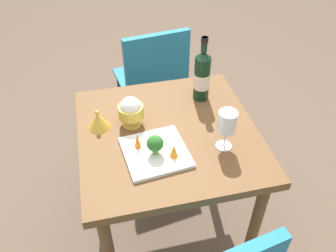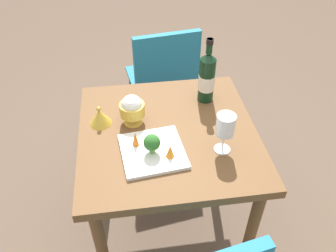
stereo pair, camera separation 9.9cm
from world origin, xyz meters
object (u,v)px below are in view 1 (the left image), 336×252
wine_glass (227,123)px  carrot_garnish_left (137,141)px  wine_bottle (202,76)px  broccoli_floret (155,144)px  rice_bowl_lid (98,121)px  carrot_garnish_right (174,151)px  serving_plate (156,152)px  chair_near_window (154,76)px  rice_bowl (131,111)px

wine_glass → carrot_garnish_left: bearing=170.1°
wine_bottle → wine_glass: 0.35m
wine_bottle → broccoli_floret: size_ratio=3.72×
wine_bottle → rice_bowl_lid: bearing=-167.2°
wine_glass → rice_bowl_lid: wine_glass is taller
rice_bowl_lid → carrot_garnish_right: 0.38m
broccoli_floret → serving_plate: bearing=77.1°
broccoli_floret → carrot_garnish_right: broccoli_floret is taller
chair_near_window → carrot_garnish_left: size_ratio=12.63×
serving_plate → carrot_garnish_left: bearing=148.4°
serving_plate → carrot_garnish_right: size_ratio=4.73×
wine_glass → rice_bowl: 0.42m
chair_near_window → carrot_garnish_right: 0.95m
rice_bowl_lid → serving_plate: (0.21, -0.22, -0.03)m
carrot_garnish_left → chair_near_window: bearing=74.9°
rice_bowl → broccoli_floret: bearing=-73.4°
rice_bowl → carrot_garnish_left: bearing=-89.6°
wine_glass → chair_near_window: bearing=98.1°
serving_plate → wine_glass: bearing=-4.2°
rice_bowl_lid → broccoli_floret: 0.31m
wine_glass → rice_bowl: (-0.35, 0.22, -0.05)m
rice_bowl → broccoli_floret: rice_bowl is taller
rice_bowl_lid → carrot_garnish_right: bearing=-43.4°
serving_plate → rice_bowl_lid: bearing=134.3°
rice_bowl_lid → carrot_garnish_left: (0.14, -0.18, 0.01)m
wine_bottle → rice_bowl: bearing=-160.8°
serving_plate → broccoli_floret: 0.06m
serving_plate → broccoli_floret: bearing=-102.9°
wine_glass → rice_bowl: bearing=147.3°
serving_plate → chair_near_window: bearing=79.7°
carrot_garnish_left → wine_bottle: bearing=39.0°
wine_bottle → rice_bowl: wine_bottle is taller
wine_bottle → rice_bowl: size_ratio=2.25×
rice_bowl → carrot_garnish_left: 0.17m
wine_bottle → broccoli_floret: bearing=-130.8°
chair_near_window → broccoli_floret: (-0.16, -0.88, 0.26)m
serving_plate → carrot_garnish_right: carrot_garnish_right is taller
wine_glass → rice_bowl_lid: bearing=154.5°
wine_bottle → carrot_garnish_left: bearing=-141.0°
chair_near_window → wine_bottle: size_ratio=2.66×
wine_glass → carrot_garnish_left: 0.36m
rice_bowl → rice_bowl_lid: bearing=175.5°
serving_plate → carrot_garnish_left: (-0.07, 0.04, 0.04)m
carrot_garnish_right → broccoli_floret: bearing=152.9°
chair_near_window → wine_glass: (0.13, -0.89, 0.32)m
wine_bottle → broccoli_floret: 0.45m
serving_plate → rice_bowl: bearing=108.0°
rice_bowl → rice_bowl_lid: (-0.14, 0.01, -0.04)m
carrot_garnish_left → wine_glass: bearing=-9.9°
wine_bottle → carrot_garnish_right: bearing=-121.1°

